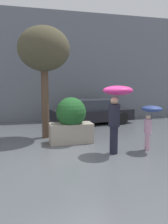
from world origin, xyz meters
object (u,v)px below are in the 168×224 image
Objects in this scene: parked_car_near at (92,112)px; planter_box at (71,120)px; street_tree at (44,51)px; person_adult at (116,103)px; person_child at (150,116)px.

planter_box is at bearing 143.99° from parked_car_near.
street_tree is (-2.57, -2.52, 2.68)m from parked_car_near.
person_child is at bearing -30.91° from person_adult.
planter_box is 1.14× the size of person_child.
parked_car_near is (1.76, 3.49, -0.22)m from planter_box.
planter_box is at bearing -50.13° from street_tree.
parked_car_near is at bearing 52.38° from person_adult.
person_adult is (1.08, -1.46, 0.70)m from planter_box.
street_tree reaches higher than planter_box.
parked_car_near is at bearing 145.20° from person_child.
person_child is 0.34× the size of street_tree.
person_child is 4.46m from street_tree.
planter_box is 0.37× the size of parked_car_near.
planter_box is at bearing 96.69° from person_adult.
person_adult is 5.08m from parked_car_near.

